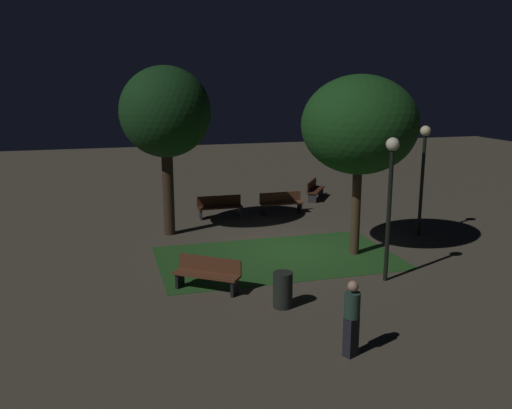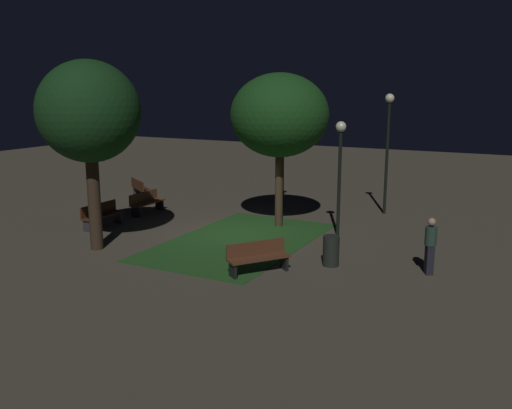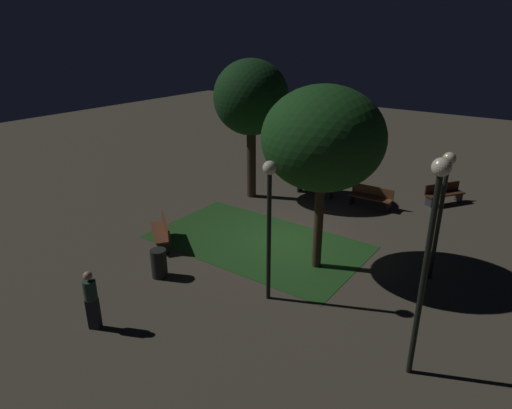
% 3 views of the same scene
% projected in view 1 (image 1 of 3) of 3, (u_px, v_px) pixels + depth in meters
% --- Properties ---
extents(ground_plane, '(60.00, 60.00, 0.00)m').
position_uv_depth(ground_plane, '(290.00, 250.00, 17.87)').
color(ground_plane, '#4C4438').
extents(grass_lawn, '(7.42, 4.34, 0.01)m').
position_uv_depth(grass_lawn, '(278.00, 258.00, 17.09)').
color(grass_lawn, '#23511E').
rests_on(grass_lawn, ground).
extents(bench_front_right, '(1.81, 0.52, 0.88)m').
position_uv_depth(bench_front_right, '(281.00, 202.00, 22.68)').
color(bench_front_right, brown).
rests_on(bench_front_right, ground).
extents(bench_path_side, '(1.80, 0.50, 0.88)m').
position_uv_depth(bench_path_side, '(220.00, 206.00, 21.99)').
color(bench_path_side, '#422314').
rests_on(bench_path_side, ground).
extents(bench_lawn_edge, '(1.40, 1.76, 0.88)m').
position_uv_depth(bench_lawn_edge, '(314.00, 189.00, 25.40)').
color(bench_lawn_edge, '#422314').
rests_on(bench_lawn_edge, ground).
extents(bench_corner, '(1.73, 1.45, 0.88)m').
position_uv_depth(bench_corner, '(208.00, 273.00, 14.38)').
color(bench_corner, brown).
rests_on(bench_corner, ground).
extents(tree_lawn_side, '(3.57, 3.57, 5.64)m').
position_uv_depth(tree_lawn_side, '(359.00, 125.00, 16.58)').
color(tree_lawn_side, '#423021').
rests_on(tree_lawn_side, ground).
extents(tree_back_left, '(3.16, 3.16, 5.95)m').
position_uv_depth(tree_back_left, '(165.00, 113.00, 18.77)').
color(tree_back_left, '#38281C').
rests_on(tree_back_left, ground).
extents(lamp_post_path_center, '(0.36, 0.36, 3.99)m').
position_uv_depth(lamp_post_path_center, '(391.00, 183.00, 14.58)').
color(lamp_post_path_center, black).
rests_on(lamp_post_path_center, ground).
extents(lamp_post_plaza_east, '(0.36, 0.36, 3.93)m').
position_uv_depth(lamp_post_plaza_east, '(423.00, 160.00, 18.97)').
color(lamp_post_plaza_east, black).
rests_on(lamp_post_plaza_east, ground).
extents(trash_bin, '(0.48, 0.48, 0.90)m').
position_uv_depth(trash_bin, '(283.00, 290.00, 13.31)').
color(trash_bin, black).
rests_on(trash_bin, ground).
extents(pedestrian, '(0.34, 0.32, 1.61)m').
position_uv_depth(pedestrian, '(352.00, 317.00, 10.85)').
color(pedestrian, black).
rests_on(pedestrian, ground).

